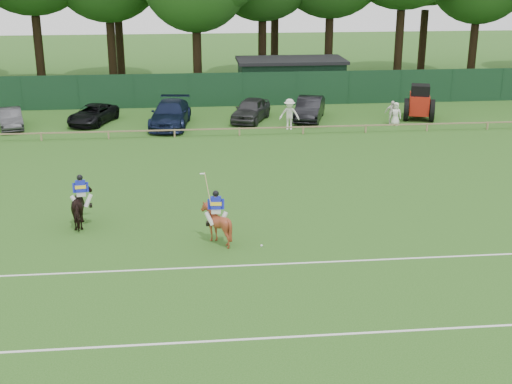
{
  "coord_description": "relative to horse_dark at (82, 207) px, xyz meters",
  "views": [
    {
      "loc": [
        -2.18,
        -23.21,
        10.39
      ],
      "look_at": [
        0.5,
        3.0,
        1.4
      ],
      "focal_mm": 48.0,
      "sensor_mm": 36.0,
      "label": 1
    }
  ],
  "objects": [
    {
      "name": "estate_black",
      "position": [
        12.67,
        18.33,
        -0.03
      ],
      "size": [
        2.95,
        4.98,
        1.55
      ],
      "primitive_type": "imported",
      "rotation": [
        0.0,
        0.0,
        -0.3
      ],
      "color": "black",
      "rests_on": "ground"
    },
    {
      "name": "suv_black",
      "position": [
        -1.85,
        18.7,
        -0.19
      ],
      "size": [
        3.41,
        4.9,
        1.24
      ],
      "primitive_type": "imported",
      "rotation": [
        0.0,
        0.0,
        -0.33
      ],
      "color": "black",
      "rests_on": "ground"
    },
    {
      "name": "polo_ball",
      "position": [
        7.05,
        -2.95,
        -0.76
      ],
      "size": [
        0.09,
        0.09,
        0.09
      ],
      "primitive_type": "sphere",
      "color": "silver",
      "rests_on": "ground"
    },
    {
      "name": "tractor",
      "position": [
        20.13,
        17.77,
        0.33
      ],
      "size": [
        2.66,
        3.29,
        2.4
      ],
      "rotation": [
        0.0,
        0.0,
        -0.3
      ],
      "color": "#AC1D0F",
      "rests_on": "ground"
    },
    {
      "name": "sedan_navy",
      "position": [
        3.29,
        17.37,
        0.01
      ],
      "size": [
        2.95,
        5.88,
        1.64
      ],
      "primitive_type": "imported",
      "rotation": [
        0.0,
        0.0,
        -0.12
      ],
      "color": "#101833",
      "rests_on": "ground"
    },
    {
      "name": "spectator_right",
      "position": [
        18.0,
        16.14,
        -0.05
      ],
      "size": [
        0.89,
        0.79,
        1.53
      ],
      "primitive_type": "imported",
      "rotation": [
        0.0,
        0.0,
        -0.51
      ],
      "color": "white",
      "rests_on": "ground"
    },
    {
      "name": "utility_shed",
      "position": [
        12.58,
        26.42,
        0.73
      ],
      "size": [
        8.4,
        4.4,
        3.04
      ],
      "color": "#14331E",
      "rests_on": "ground"
    },
    {
      "name": "spectator_mid",
      "position": [
        17.84,
        16.43,
        -0.02
      ],
      "size": [
        0.97,
        0.5,
        1.58
      ],
      "primitive_type": "imported",
      "rotation": [
        0.0,
        0.0,
        -0.13
      ],
      "color": "silver",
      "rests_on": "ground"
    },
    {
      "name": "ground",
      "position": [
        6.58,
        -3.58,
        -0.81
      ],
      "size": [
        160.0,
        160.0,
        0.0
      ],
      "primitive_type": "plane",
      "color": "#1E4C14",
      "rests_on": "ground"
    },
    {
      "name": "sedan_grey",
      "position": [
        -6.96,
        17.83,
        -0.16
      ],
      "size": [
        2.42,
        4.17,
        1.3
      ],
      "primitive_type": "imported",
      "rotation": [
        0.0,
        0.0,
        0.28
      ],
      "color": "#2F2F31",
      "rests_on": "ground"
    },
    {
      "name": "horse_dark",
      "position": [
        0.0,
        0.0,
        0.0
      ],
      "size": [
        1.12,
        2.02,
        1.62
      ],
      "primitive_type": "imported",
      "rotation": [
        0.0,
        0.0,
        3.28
      ],
      "color": "black",
      "rests_on": "ground"
    },
    {
      "name": "pitch_rail",
      "position": [
        6.58,
        14.42,
        -0.36
      ],
      "size": [
        62.1,
        0.1,
        0.5
      ],
      "color": "#997F5B",
      "rests_on": "ground"
    },
    {
      "name": "spectator_left",
      "position": [
        10.9,
        15.74,
        0.18
      ],
      "size": [
        1.39,
        0.96,
        1.98
      ],
      "primitive_type": "imported",
      "rotation": [
        0.0,
        0.0,
        -0.18
      ],
      "color": "silver",
      "rests_on": "ground"
    },
    {
      "name": "hatch_grey",
      "position": [
        8.67,
        18.42,
        -0.04
      ],
      "size": [
        3.39,
        4.85,
        1.53
      ],
      "primitive_type": "imported",
      "rotation": [
        0.0,
        0.0,
        -0.39
      ],
      "color": "#313134",
      "rests_on": "ground"
    },
    {
      "name": "rider_chestnut",
      "position": [
        5.36,
        -2.35,
        0.66
      ],
      "size": [
        0.94,
        0.6,
        2.05
      ],
      "rotation": [
        0.0,
        0.0,
        3.07
      ],
      "color": "silver",
      "rests_on": "ground"
    },
    {
      "name": "tree_row",
      "position": [
        8.58,
        31.42,
        -0.81
      ],
      "size": [
        96.0,
        12.0,
        21.0
      ],
      "primitive_type": null,
      "color": "#26561C",
      "rests_on": "ground"
    },
    {
      "name": "pitch_lines",
      "position": [
        6.58,
        -7.08,
        -0.8
      ],
      "size": [
        60.0,
        5.1,
        0.01
      ],
      "color": "silver",
      "rests_on": "ground"
    },
    {
      "name": "rider_dark",
      "position": [
        0.0,
        -0.01,
        0.73
      ],
      "size": [
        0.93,
        0.42,
        1.41
      ],
      "rotation": [
        0.0,
        0.0,
        3.28
      ],
      "color": "silver",
      "rests_on": "ground"
    },
    {
      "name": "horse_chestnut",
      "position": [
        5.37,
        -2.33,
        -0.05
      ],
      "size": [
        1.33,
        1.47,
        1.53
      ],
      "primitive_type": "imported",
      "rotation": [
        0.0,
        0.0,
        3.07
      ],
      "color": "maroon",
      "rests_on": "ground"
    },
    {
      "name": "perimeter_fence",
      "position": [
        6.58,
        23.42,
        0.44
      ],
      "size": [
        92.08,
        0.08,
        2.5
      ],
      "color": "#14351E",
      "rests_on": "ground"
    }
  ]
}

